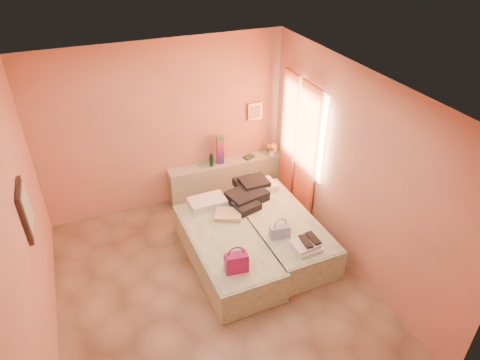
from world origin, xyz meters
The scene contains 16 objects.
ground centered at (0.00, 0.00, 0.00)m, with size 4.50×4.50×0.00m, color #9F815F.
room_walls centered at (0.21, 0.57, 1.79)m, with size 4.02×4.51×2.81m.
headboard_ledge centered at (0.98, 2.10, 0.33)m, with size 2.05×0.30×0.65m, color #A1AD8E.
bed_left centered at (0.33, 0.40, 0.25)m, with size 0.90×2.00×0.50m, color beige.
bed_right centered at (1.23, 0.49, 0.25)m, with size 0.90×2.00×0.50m, color beige.
water_bottle centered at (0.69, 2.07, 0.76)m, with size 0.06×0.06×0.23m, color #13351F.
rainbow_box centered at (0.87, 2.12, 0.90)m, with size 0.11×0.11×0.50m, color #991258.
small_dish centered at (0.55, 2.13, 0.67)m, with size 0.12×0.12×0.03m, color #53997A.
green_book centered at (1.39, 2.08, 0.67)m, with size 0.19×0.14×0.03m, color #254528.
flower_vase centered at (1.81, 2.02, 0.79)m, with size 0.21×0.21×0.27m, color white.
magenta_handbag centered at (0.23, -0.25, 0.64)m, with size 0.29×0.16×0.27m, color #991258.
khaki_garment centered at (0.53, 0.83, 0.53)m, with size 0.39×0.31×0.07m, color tan.
clothes_pile centered at (1.00, 1.11, 0.60)m, with size 0.64×0.64×0.19m, color black.
blue_handbag centered at (1.02, 0.12, 0.59)m, with size 0.28×0.12×0.18m, color #3F4E97.
towel_stack centered at (1.24, -0.25, 0.55)m, with size 0.35×0.30×0.10m, color white.
sandal_pair centered at (1.30, -0.22, 0.61)m, with size 0.20×0.27×0.03m, color black.
Camera 1 is at (-1.21, -3.92, 4.37)m, focal length 32.00 mm.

